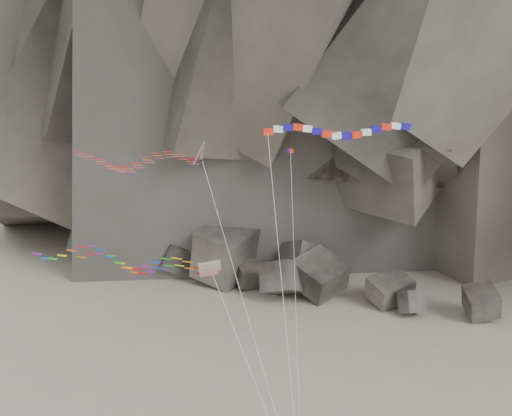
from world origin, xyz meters
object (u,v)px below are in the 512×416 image
(delta_kite, at_px, (130,159))
(pennant_kite, at_px, (294,247))
(parafoil_kite, at_px, (111,258))
(banner_kite, at_px, (336,132))

(delta_kite, height_order, pennant_kite, delta_kite)
(parafoil_kite, distance_m, pennant_kite, 13.00)
(delta_kite, xyz_separation_m, parafoil_kite, (-0.55, -2.50, -6.72))
(banner_kite, distance_m, parafoil_kite, 18.37)
(delta_kite, height_order, banner_kite, banner_kite)
(pennant_kite, bearing_deg, banner_kite, 76.84)
(banner_kite, xyz_separation_m, pennant_kite, (-2.06, -4.43, -7.44))
(banner_kite, relative_size, pennant_kite, 1.08)
(banner_kite, height_order, parafoil_kite, banner_kite)
(pennant_kite, bearing_deg, parafoil_kite, -158.77)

